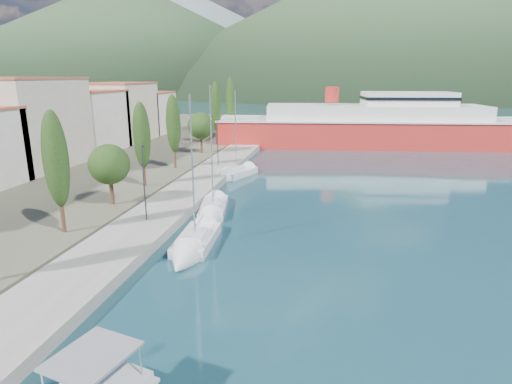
# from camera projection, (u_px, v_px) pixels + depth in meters

# --- Properties ---
(ground) EXTENTS (1400.00, 1400.00, 0.00)m
(ground) POSITION_uv_depth(u_px,v_px,m) (315.00, 116.00, 134.35)
(ground) COLOR #1A424E
(quay) EXTENTS (5.00, 88.00, 0.80)m
(quay) POSITION_uv_depth(u_px,v_px,m) (194.00, 187.00, 46.51)
(quay) COLOR gray
(quay) RESTS_ON ground
(hills_far) EXTENTS (1480.00, 900.00, 180.00)m
(hills_far) POSITION_uv_depth(u_px,v_px,m) (440.00, 24.00, 564.03)
(hills_far) COLOR slate
(hills_far) RESTS_ON ground
(hills_near) EXTENTS (1010.00, 520.00, 115.00)m
(hills_near) POSITION_uv_depth(u_px,v_px,m) (454.00, 28.00, 344.52)
(hills_near) COLOR #304A2C
(hills_near) RESTS_ON ground
(town_buildings) EXTENTS (9.20, 69.20, 11.30)m
(town_buildings) POSITION_uv_depth(u_px,v_px,m) (59.00, 124.00, 59.42)
(town_buildings) COLOR beige
(town_buildings) RESTS_ON land_strip
(tree_row) EXTENTS (4.02, 64.48, 11.27)m
(tree_row) POSITION_uv_depth(u_px,v_px,m) (171.00, 129.00, 52.65)
(tree_row) COLOR #47301E
(tree_row) RESTS_ON land_strip
(lamp_posts) EXTENTS (0.15, 43.86, 6.06)m
(lamp_posts) POSITION_uv_depth(u_px,v_px,m) (146.00, 179.00, 34.36)
(lamp_posts) COLOR #2D2D33
(lamp_posts) RESTS_ON quay
(sailboat_near) EXTENTS (2.90, 8.40, 11.90)m
(sailboat_near) POSITION_uv_depth(u_px,v_px,m) (189.00, 251.00, 29.78)
(sailboat_near) COLOR silver
(sailboat_near) RESTS_ON ground
(sailboat_mid) EXTENTS (3.64, 8.77, 12.25)m
(sailboat_mid) POSITION_uv_depth(u_px,v_px,m) (211.00, 215.00, 37.49)
(sailboat_mid) COLOR silver
(sailboat_mid) RESTS_ON ground
(sailboat_far) EXTENTS (5.10, 8.15, 11.43)m
(sailboat_far) POSITION_uv_depth(u_px,v_px,m) (229.00, 176.00, 51.96)
(sailboat_far) COLOR silver
(sailboat_far) RESTS_ON ground
(ferry) EXTENTS (55.37, 17.35, 10.81)m
(ferry) POSITION_uv_depth(u_px,v_px,m) (375.00, 127.00, 75.53)
(ferry) COLOR red
(ferry) RESTS_ON ground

